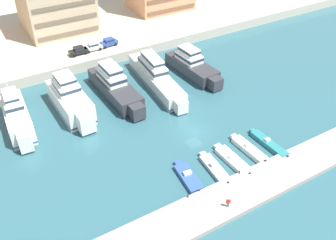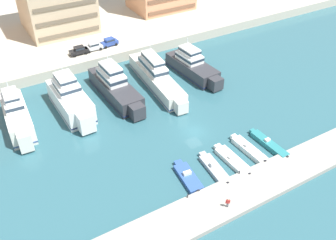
{
  "view_description": "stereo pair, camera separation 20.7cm",
  "coord_description": "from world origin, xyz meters",
  "px_view_note": "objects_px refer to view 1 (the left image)",
  "views": [
    {
      "loc": [
        -29.44,
        -40.96,
        40.24
      ],
      "look_at": [
        -3.88,
        2.28,
        2.5
      ],
      "focal_mm": 40.0,
      "sensor_mm": 36.0,
      "label": 1
    },
    {
      "loc": [
        -29.27,
        -41.07,
        40.24
      ],
      "look_at": [
        -3.88,
        2.28,
        2.5
      ],
      "focal_mm": 40.0,
      "sensor_mm": 36.0,
      "label": 2
    }
  ],
  "objects_px": {
    "yacht_charcoal_center": "(192,66)",
    "motorboat_white_center_left": "(248,149)",
    "car_black_far_left": "(78,50)",
    "motorboat_blue_far_left": "(188,177)",
    "yacht_white_left": "(70,100)",
    "motorboat_teal_center": "(269,144)",
    "motorboat_grey_left": "(214,168)",
    "car_blue_mid_left": "(109,42)",
    "yacht_charcoal_mid_left": "(115,87)",
    "motorboat_white_mid_left": "(233,160)",
    "pedestrian_near_edge": "(228,202)",
    "yacht_ivory_center_left": "(156,76)",
    "car_silver_left": "(93,46)",
    "yacht_ivory_far_left": "(17,116)"
  },
  "relations": [
    {
      "from": "yacht_charcoal_center",
      "to": "motorboat_white_center_left",
      "type": "relative_size",
      "value": 2.13
    },
    {
      "from": "car_black_far_left",
      "to": "motorboat_blue_far_left",
      "type": "bearing_deg",
      "value": -88.12
    },
    {
      "from": "motorboat_blue_far_left",
      "to": "yacht_white_left",
      "type": "bearing_deg",
      "value": 109.73
    },
    {
      "from": "motorboat_teal_center",
      "to": "car_black_far_left",
      "type": "height_order",
      "value": "car_black_far_left"
    },
    {
      "from": "motorboat_grey_left",
      "to": "car_blue_mid_left",
      "type": "height_order",
      "value": "car_blue_mid_left"
    },
    {
      "from": "yacht_charcoal_mid_left",
      "to": "car_black_far_left",
      "type": "distance_m",
      "value": 16.3
    },
    {
      "from": "motorboat_white_mid_left",
      "to": "yacht_charcoal_mid_left",
      "type": "bearing_deg",
      "value": 106.83
    },
    {
      "from": "motorboat_blue_far_left",
      "to": "car_blue_mid_left",
      "type": "height_order",
      "value": "car_blue_mid_left"
    },
    {
      "from": "yacht_white_left",
      "to": "motorboat_white_mid_left",
      "type": "xyz_separation_m",
      "value": [
        16.97,
        -25.75,
        -2.2
      ]
    },
    {
      "from": "pedestrian_near_edge",
      "to": "yacht_charcoal_center",
      "type": "bearing_deg",
      "value": 63.99
    },
    {
      "from": "yacht_charcoal_mid_left",
      "to": "yacht_ivory_center_left",
      "type": "xyz_separation_m",
      "value": [
        8.81,
        -0.32,
        -0.13
      ]
    },
    {
      "from": "yacht_charcoal_center",
      "to": "motorboat_white_center_left",
      "type": "bearing_deg",
      "value": -102.92
    },
    {
      "from": "yacht_white_left",
      "to": "yacht_charcoal_center",
      "type": "height_order",
      "value": "yacht_white_left"
    },
    {
      "from": "yacht_white_left",
      "to": "motorboat_white_center_left",
      "type": "distance_m",
      "value": 32.57
    },
    {
      "from": "yacht_charcoal_center",
      "to": "car_blue_mid_left",
      "type": "distance_m",
      "value": 20.68
    },
    {
      "from": "motorboat_white_mid_left",
      "to": "yacht_white_left",
      "type": "bearing_deg",
      "value": 123.39
    },
    {
      "from": "yacht_ivory_center_left",
      "to": "car_silver_left",
      "type": "bearing_deg",
      "value": 111.71
    },
    {
      "from": "motorboat_white_center_left",
      "to": "pedestrian_near_edge",
      "type": "bearing_deg",
      "value": -142.68
    },
    {
      "from": "car_silver_left",
      "to": "car_blue_mid_left",
      "type": "bearing_deg",
      "value": 4.64
    },
    {
      "from": "yacht_charcoal_center",
      "to": "car_silver_left",
      "type": "xyz_separation_m",
      "value": [
        -15.44,
        16.81,
        1.28
      ]
    },
    {
      "from": "yacht_ivory_center_left",
      "to": "pedestrian_near_edge",
      "type": "height_order",
      "value": "yacht_ivory_center_left"
    },
    {
      "from": "car_blue_mid_left",
      "to": "pedestrian_near_edge",
      "type": "bearing_deg",
      "value": -95.31
    },
    {
      "from": "yacht_ivory_far_left",
      "to": "car_black_far_left",
      "type": "bearing_deg",
      "value": 44.4
    },
    {
      "from": "yacht_ivory_far_left",
      "to": "motorboat_white_center_left",
      "type": "xyz_separation_m",
      "value": [
        30.29,
        -25.01,
        -1.99
      ]
    },
    {
      "from": "motorboat_grey_left",
      "to": "motorboat_teal_center",
      "type": "xyz_separation_m",
      "value": [
        10.97,
        0.06,
        0.06
      ]
    },
    {
      "from": "yacht_charcoal_mid_left",
      "to": "motorboat_blue_far_left",
      "type": "height_order",
      "value": "yacht_charcoal_mid_left"
    },
    {
      "from": "motorboat_white_center_left",
      "to": "motorboat_blue_far_left",
      "type": "bearing_deg",
      "value": -178.98
    },
    {
      "from": "car_black_far_left",
      "to": "car_blue_mid_left",
      "type": "bearing_deg",
      "value": 4.27
    },
    {
      "from": "yacht_ivory_far_left",
      "to": "car_black_far_left",
      "type": "distance_m",
      "value": 24.06
    },
    {
      "from": "motorboat_teal_center",
      "to": "car_blue_mid_left",
      "type": "distance_m",
      "value": 44.21
    },
    {
      "from": "motorboat_grey_left",
      "to": "car_black_far_left",
      "type": "relative_size",
      "value": 1.87
    },
    {
      "from": "motorboat_grey_left",
      "to": "car_silver_left",
      "type": "xyz_separation_m",
      "value": [
        -2.34,
        42.86,
        2.91
      ]
    },
    {
      "from": "yacht_white_left",
      "to": "motorboat_white_center_left",
      "type": "xyz_separation_m",
      "value": [
        20.77,
        -25.0,
        -2.15
      ]
    },
    {
      "from": "yacht_charcoal_mid_left",
      "to": "motorboat_grey_left",
      "type": "height_order",
      "value": "yacht_charcoal_mid_left"
    },
    {
      "from": "yacht_white_left",
      "to": "motorboat_teal_center",
      "type": "distance_m",
      "value": 35.54
    },
    {
      "from": "yacht_white_left",
      "to": "yacht_charcoal_center",
      "type": "distance_m",
      "value": 26.57
    },
    {
      "from": "yacht_charcoal_center",
      "to": "motorboat_grey_left",
      "type": "relative_size",
      "value": 2.15
    },
    {
      "from": "yacht_charcoal_center",
      "to": "motorboat_white_mid_left",
      "type": "distance_m",
      "value": 27.78
    },
    {
      "from": "yacht_charcoal_center",
      "to": "car_black_far_left",
      "type": "distance_m",
      "value": 25.17
    },
    {
      "from": "yacht_white_left",
      "to": "car_blue_mid_left",
      "type": "bearing_deg",
      "value": 49.13
    },
    {
      "from": "motorboat_teal_center",
      "to": "yacht_charcoal_center",
      "type": "bearing_deg",
      "value": 85.31
    },
    {
      "from": "motorboat_white_center_left",
      "to": "car_silver_left",
      "type": "relative_size",
      "value": 1.9
    },
    {
      "from": "yacht_charcoal_center",
      "to": "motorboat_teal_center",
      "type": "xyz_separation_m",
      "value": [
        -2.13,
        -25.98,
        -1.58
      ]
    },
    {
      "from": "yacht_charcoal_center",
      "to": "motorboat_grey_left",
      "type": "bearing_deg",
      "value": -116.7
    },
    {
      "from": "motorboat_grey_left",
      "to": "pedestrian_near_edge",
      "type": "xyz_separation_m",
      "value": [
        -3.09,
        -7.14,
        1.32
      ]
    },
    {
      "from": "yacht_white_left",
      "to": "car_blue_mid_left",
      "type": "xyz_separation_m",
      "value": [
        15.05,
        17.39,
        0.69
      ]
    },
    {
      "from": "yacht_charcoal_center",
      "to": "motorboat_blue_far_left",
      "type": "relative_size",
      "value": 2.32
    },
    {
      "from": "yacht_charcoal_center",
      "to": "car_black_far_left",
      "type": "relative_size",
      "value": 4.01
    },
    {
      "from": "yacht_charcoal_center",
      "to": "motorboat_white_center_left",
      "type": "height_order",
      "value": "yacht_charcoal_center"
    },
    {
      "from": "yacht_ivory_far_left",
      "to": "yacht_white_left",
      "type": "relative_size",
      "value": 0.96
    }
  ]
}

